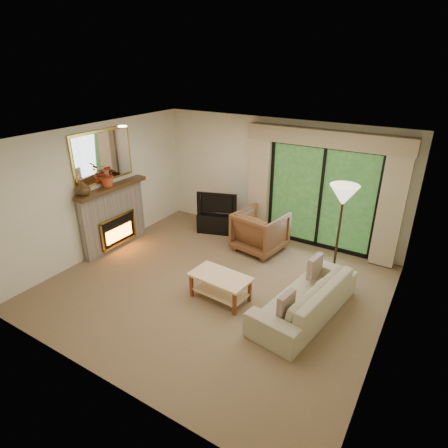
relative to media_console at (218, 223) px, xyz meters
The scene contains 22 objects.
floor 2.29m from the media_console, 58.79° to the right, with size 5.50×5.50×0.00m, color #7C6244.
ceiling 3.29m from the media_console, 58.79° to the right, with size 5.50×5.50×0.00m, color silver.
wall_back 1.69m from the media_console, 24.96° to the left, with size 5.00×5.00×0.00m, color beige.
wall_front 4.73m from the media_console, 75.13° to the right, with size 5.00×5.00×0.00m, color beige.
wall_left 2.72m from the media_console, 128.81° to the right, with size 5.00×5.00×0.00m, color beige.
wall_right 4.52m from the media_console, 26.38° to the right, with size 5.00×5.00×0.00m, color beige.
fireplace 2.32m from the media_console, 129.61° to the right, with size 0.24×1.70×1.37m, color gray, non-canonical shape.
mirror 2.90m from the media_console, 131.23° to the right, with size 0.07×1.45×1.02m, color gold, non-canonical shape.
sliding_door 2.40m from the media_console, 12.91° to the left, with size 2.26×0.10×2.16m, color black, non-canonical shape.
curtain_left 1.34m from the media_console, 25.13° to the left, with size 0.45×0.18×2.35m, color tan.
curtain_right 3.68m from the media_console, ahead, with size 0.45×0.18×2.35m, color tan.
cornice 3.05m from the media_console, 10.64° to the left, with size 3.20×0.24×0.32m, color tan.
media_console is the anchor object (origin of this frame).
tv 0.49m from the media_console, ahead, with size 0.91×0.12×0.53m, color black.
armchair 1.28m from the media_console, 13.61° to the right, with size 0.92×0.95×0.86m, color brown.
sofa 3.35m from the media_console, 33.66° to the right, with size 2.12×0.83×0.62m, color tan.
pillow_near 3.68m from the media_console, 42.25° to the right, with size 0.10×0.37×0.37m, color #4E3A2B.
pillow_far 3.00m from the media_console, 24.63° to the right, with size 0.10×0.38×0.38m, color #4E3A2B.
coffee_table 2.65m from the media_console, 56.67° to the right, with size 0.99×0.55×0.45m, color #F0C289, non-canonical shape.
floor_lamp 3.04m from the media_console, 12.62° to the right, with size 0.49×0.49×1.81m, color #C5B29B, non-canonical shape.
vase 3.09m from the media_console, 120.64° to the right, with size 0.28×0.28×0.29m, color #3F2913.
branches 2.67m from the media_console, 128.54° to the right, with size 0.41×0.36×0.46m, color #BF461F.
Camera 1 is at (3.07, -4.70, 3.74)m, focal length 30.00 mm.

